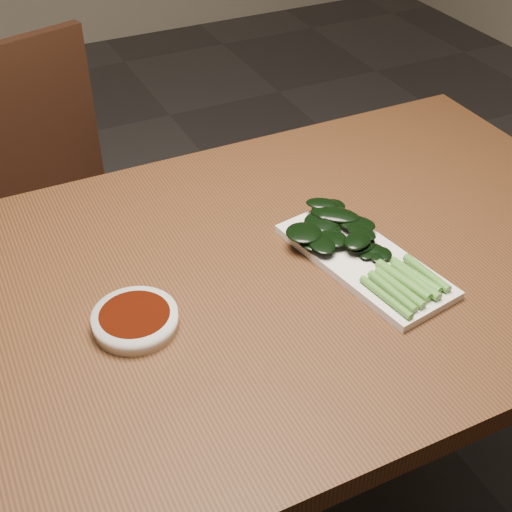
# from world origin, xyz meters

# --- Properties ---
(table) EXTENTS (1.40, 0.80, 0.75)m
(table) POSITION_xyz_m (0.00, 0.00, 0.68)
(table) COLOR #452713
(table) RESTS_ON ground
(chair_far) EXTENTS (0.47, 0.47, 0.89)m
(chair_far) POSITION_xyz_m (-0.18, 0.70, 0.49)
(chair_far) COLOR black
(chair_far) RESTS_ON ground
(sauce_bowl) EXTENTS (0.13, 0.13, 0.03)m
(sauce_bowl) POSITION_xyz_m (-0.20, -0.04, 0.76)
(sauce_bowl) COLOR silver
(sauce_bowl) RESTS_ON table
(serving_plate) EXTENTS (0.18, 0.33, 0.01)m
(serving_plate) POSITION_xyz_m (0.18, -0.06, 0.76)
(serving_plate) COLOR silver
(serving_plate) RESTS_ON table
(gai_lan) EXTENTS (0.18, 0.33, 0.03)m
(gai_lan) POSITION_xyz_m (0.17, -0.02, 0.78)
(gai_lan) COLOR #4D8C30
(gai_lan) RESTS_ON serving_plate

